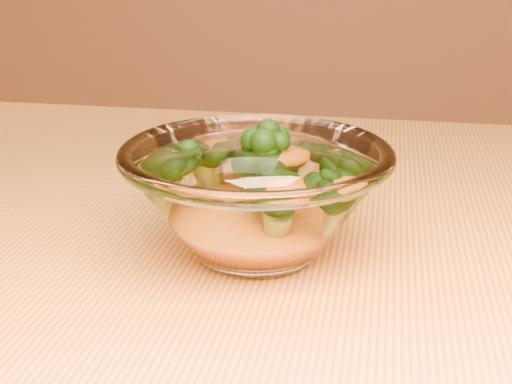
% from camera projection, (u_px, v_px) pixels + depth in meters
% --- Properties ---
extents(table, '(1.20, 0.80, 0.75)m').
position_uv_depth(table, '(269.00, 364.00, 0.56)').
color(table, '#D28C3F').
rests_on(table, ground).
extents(glass_bowl, '(0.19, 0.19, 0.09)m').
position_uv_depth(glass_bowl, '(256.00, 198.00, 0.50)').
color(glass_bowl, white).
rests_on(glass_bowl, table).
extents(cheese_sauce, '(0.10, 0.10, 0.03)m').
position_uv_depth(cheese_sauce, '(256.00, 221.00, 0.51)').
color(cheese_sauce, orange).
rests_on(cheese_sauce, glass_bowl).
extents(broccoli_heap, '(0.14, 0.11, 0.07)m').
position_uv_depth(broccoli_heap, '(255.00, 178.00, 0.51)').
color(broccoli_heap, black).
rests_on(broccoli_heap, cheese_sauce).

